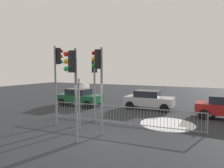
{
  "coord_description": "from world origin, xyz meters",
  "views": [
    {
      "loc": [
        4.35,
        -7.75,
        3.15
      ],
      "look_at": [
        -0.45,
        2.22,
        2.34
      ],
      "focal_mm": 31.67,
      "sensor_mm": 36.0,
      "label": 1
    }
  ],
  "objects_px": {
    "traffic_light_rear_right": "(99,71)",
    "traffic_light_foreground_left": "(94,74)",
    "direction_sign_post": "(80,101)",
    "car_silver_trailing": "(149,99)",
    "traffic_light_mid_right": "(58,68)",
    "car_green_near": "(80,97)",
    "traffic_light_rear_left": "(72,74)"
  },
  "relations": [
    {
      "from": "traffic_light_foreground_left",
      "to": "traffic_light_rear_left",
      "type": "bearing_deg",
      "value": -106.06
    },
    {
      "from": "traffic_light_foreground_left",
      "to": "direction_sign_post",
      "type": "bearing_deg",
      "value": -113.39
    },
    {
      "from": "traffic_light_mid_right",
      "to": "car_silver_trailing",
      "type": "height_order",
      "value": "traffic_light_mid_right"
    },
    {
      "from": "traffic_light_foreground_left",
      "to": "direction_sign_post",
      "type": "distance_m",
      "value": 2.47
    },
    {
      "from": "traffic_light_foreground_left",
      "to": "traffic_light_mid_right",
      "type": "bearing_deg",
      "value": -165.36
    },
    {
      "from": "traffic_light_foreground_left",
      "to": "car_silver_trailing",
      "type": "relative_size",
      "value": 1.04
    },
    {
      "from": "traffic_light_rear_left",
      "to": "traffic_light_mid_right",
      "type": "xyz_separation_m",
      "value": [
        -2.56,
        2.04,
        0.31
      ]
    },
    {
      "from": "traffic_light_rear_left",
      "to": "car_green_near",
      "type": "distance_m",
      "value": 9.28
    },
    {
      "from": "traffic_light_rear_right",
      "to": "traffic_light_mid_right",
      "type": "xyz_separation_m",
      "value": [
        -3.02,
        0.63,
        0.2
      ]
    },
    {
      "from": "traffic_light_mid_right",
      "to": "car_green_near",
      "type": "bearing_deg",
      "value": 133.88
    },
    {
      "from": "traffic_light_foreground_left",
      "to": "car_green_near",
      "type": "xyz_separation_m",
      "value": [
        -3.84,
        3.91,
        -2.14
      ]
    },
    {
      "from": "traffic_light_mid_right",
      "to": "car_silver_trailing",
      "type": "relative_size",
      "value": 1.17
    },
    {
      "from": "traffic_light_rear_right",
      "to": "traffic_light_foreground_left",
      "type": "xyz_separation_m",
      "value": [
        -1.56,
        2.22,
        -0.16
      ]
    },
    {
      "from": "traffic_light_rear_right",
      "to": "direction_sign_post",
      "type": "xyz_separation_m",
      "value": [
        -1.23,
        0.2,
        -1.55
      ]
    },
    {
      "from": "traffic_light_rear_right",
      "to": "traffic_light_foreground_left",
      "type": "height_order",
      "value": "traffic_light_rear_right"
    },
    {
      "from": "traffic_light_rear_right",
      "to": "direction_sign_post",
      "type": "relative_size",
      "value": 1.55
    },
    {
      "from": "traffic_light_rear_right",
      "to": "traffic_light_foreground_left",
      "type": "bearing_deg",
      "value": 32.34
    },
    {
      "from": "traffic_light_rear_right",
      "to": "traffic_light_rear_left",
      "type": "xyz_separation_m",
      "value": [
        -0.47,
        -1.42,
        -0.11
      ]
    },
    {
      "from": "traffic_light_foreground_left",
      "to": "car_green_near",
      "type": "distance_m",
      "value": 5.89
    },
    {
      "from": "direction_sign_post",
      "to": "car_silver_trailing",
      "type": "bearing_deg",
      "value": 89.46
    },
    {
      "from": "car_silver_trailing",
      "to": "car_green_near",
      "type": "relative_size",
      "value": 0.99
    },
    {
      "from": "direction_sign_post",
      "to": "car_green_near",
      "type": "distance_m",
      "value": 7.29
    },
    {
      "from": "traffic_light_mid_right",
      "to": "car_green_near",
      "type": "distance_m",
      "value": 6.5
    },
    {
      "from": "traffic_light_foreground_left",
      "to": "direction_sign_post",
      "type": "relative_size",
      "value": 1.47
    },
    {
      "from": "traffic_light_rear_right",
      "to": "traffic_light_foreground_left",
      "type": "distance_m",
      "value": 2.72
    },
    {
      "from": "traffic_light_rear_left",
      "to": "car_green_near",
      "type": "height_order",
      "value": "traffic_light_rear_left"
    },
    {
      "from": "traffic_light_mid_right",
      "to": "traffic_light_rear_left",
      "type": "bearing_deg",
      "value": -18.14
    },
    {
      "from": "traffic_light_rear_left",
      "to": "traffic_light_mid_right",
      "type": "height_order",
      "value": "traffic_light_mid_right"
    },
    {
      "from": "traffic_light_rear_right",
      "to": "car_green_near",
      "type": "distance_m",
      "value": 8.49
    },
    {
      "from": "traffic_light_rear_left",
      "to": "direction_sign_post",
      "type": "distance_m",
      "value": 2.29
    },
    {
      "from": "traffic_light_foreground_left",
      "to": "car_green_near",
      "type": "relative_size",
      "value": 1.03
    },
    {
      "from": "car_green_near",
      "to": "car_silver_trailing",
      "type": "bearing_deg",
      "value": 13.41
    }
  ]
}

